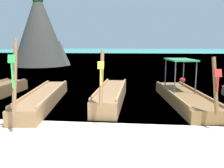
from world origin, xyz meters
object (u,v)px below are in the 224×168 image
object	(u,v)px
karst_rock	(40,29)
mooring_buoy_near	(182,80)
longtail_boat_green_ribbon	(44,98)
longtail_boat_yellow_ribbon	(111,96)
longtail_boat_red_ribbon	(183,97)

from	to	relation	value
karst_rock	mooring_buoy_near	bearing A→B (deg)	-38.97
longtail_boat_green_ribbon	longtail_boat_yellow_ribbon	world-z (taller)	longtail_boat_green_ribbon
longtail_boat_red_ribbon	karst_rock	distance (m)	22.31
karst_rock	longtail_boat_red_ribbon	bearing A→B (deg)	-51.87
longtail_boat_yellow_ribbon	mooring_buoy_near	distance (m)	7.11
longtail_boat_green_ribbon	longtail_boat_yellow_ribbon	bearing A→B (deg)	11.11
longtail_boat_red_ribbon	karst_rock	world-z (taller)	karst_rock
longtail_boat_yellow_ribbon	karst_rock	distance (m)	20.70
longtail_boat_green_ribbon	karst_rock	xyz separation A→B (m)	(-7.43, 18.06, 4.03)
longtail_boat_yellow_ribbon	longtail_boat_red_ribbon	xyz separation A→B (m)	(3.22, 0.23, -0.03)
longtail_boat_yellow_ribbon	karst_rock	bearing A→B (deg)	120.56
karst_rock	longtail_boat_yellow_ribbon	bearing A→B (deg)	-59.44
longtail_boat_yellow_ribbon	mooring_buoy_near	size ratio (longest dim) A/B	13.89
longtail_boat_green_ribbon	longtail_boat_red_ribbon	xyz separation A→B (m)	(6.12, 0.80, 0.02)
longtail_boat_yellow_ribbon	longtail_boat_red_ribbon	bearing A→B (deg)	4.13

